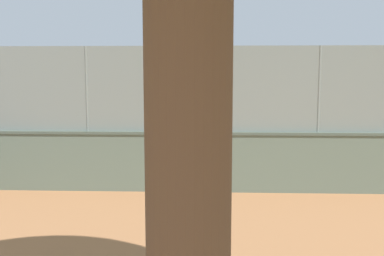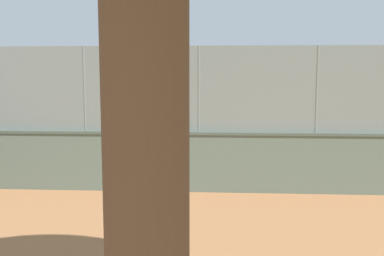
% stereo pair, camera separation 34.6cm
% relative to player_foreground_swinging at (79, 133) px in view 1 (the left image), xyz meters
% --- Properties ---
extents(ground_plane, '(260.00, 260.00, 0.00)m').
position_rel_player_foreground_swinging_xyz_m(ground_plane, '(-4.19, -8.57, -0.94)').
color(ground_plane, '#A36B42').
extents(perimeter_wall, '(29.78, 0.69, 1.72)m').
position_rel_player_foreground_swinging_xyz_m(perimeter_wall, '(-6.71, 5.05, -0.08)').
color(perimeter_wall, slate).
rests_on(perimeter_wall, ground_plane).
extents(fence_panel_on_wall, '(29.25, 0.39, 2.39)m').
position_rel_player_foreground_swinging_xyz_m(fence_panel_on_wall, '(-6.71, 5.05, 1.97)').
color(fence_panel_on_wall, gray).
rests_on(fence_panel_on_wall, perimeter_wall).
extents(player_foreground_swinging, '(1.22, 0.71, 1.60)m').
position_rel_player_foreground_swinging_xyz_m(player_foreground_swinging, '(0.00, 0.00, 0.00)').
color(player_foreground_swinging, navy).
rests_on(player_foreground_swinging, ground_plane).
extents(player_near_wall_returning, '(0.75, 1.07, 1.64)m').
position_rel_player_foreground_swinging_xyz_m(player_near_wall_returning, '(-7.48, 0.23, 0.02)').
color(player_near_wall_returning, '#591919').
rests_on(player_near_wall_returning, ground_plane).
extents(sports_ball, '(0.13, 0.13, 0.13)m').
position_rel_player_foreground_swinging_xyz_m(sports_ball, '(1.19, 1.14, -0.88)').
color(sports_ball, yellow).
rests_on(sports_ball, ground_plane).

